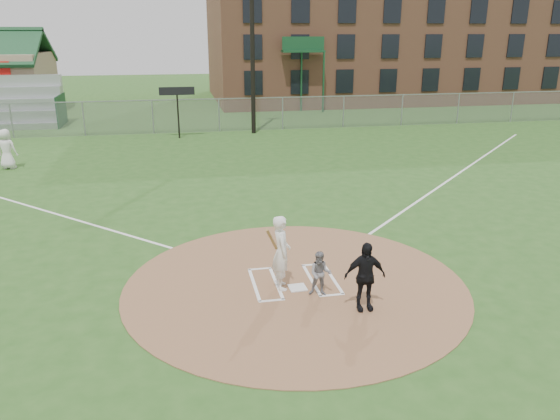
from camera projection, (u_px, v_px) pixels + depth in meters
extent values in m
plane|color=#28521C|center=(295.00, 285.00, 13.47)|extent=(140.00, 140.00, 0.00)
cylinder|color=#936645|center=(295.00, 284.00, 13.47)|extent=(8.40, 8.40, 0.02)
cube|color=silver|center=(298.00, 288.00, 13.24)|extent=(0.43, 0.43, 0.03)
cube|color=white|center=(454.00, 176.00, 23.47)|extent=(17.04, 17.04, 0.01)
cube|color=white|center=(7.00, 199.00, 20.25)|extent=(17.04, 17.04, 0.01)
imported|color=gray|center=(320.00, 274.00, 12.75)|extent=(0.63, 0.55, 1.09)
imported|color=black|center=(365.00, 276.00, 12.03)|extent=(0.95, 0.42, 1.59)
imported|color=silver|center=(7.00, 149.00, 24.52)|extent=(1.01, 0.81, 1.81)
cube|color=white|center=(254.00, 285.00, 13.42)|extent=(0.08, 1.80, 0.01)
cube|color=white|center=(276.00, 283.00, 13.52)|extent=(0.08, 1.80, 0.01)
cube|color=white|center=(260.00, 269.00, 14.31)|extent=(0.62, 0.08, 0.01)
cube|color=white|center=(272.00, 300.00, 12.63)|extent=(0.62, 0.08, 0.01)
cube|color=white|center=(333.00, 278.00, 13.78)|extent=(0.08, 1.80, 0.01)
cube|color=white|center=(311.00, 280.00, 13.68)|extent=(0.08, 1.80, 0.01)
cube|color=white|center=(313.00, 265.00, 14.57)|extent=(0.62, 0.08, 0.01)
cube|color=white|center=(332.00, 295.00, 12.89)|extent=(0.62, 0.08, 0.01)
imported|color=white|center=(281.00, 252.00, 13.00)|extent=(0.45, 0.68, 1.84)
cylinder|color=olive|center=(272.00, 239.00, 12.42)|extent=(0.39, 0.54, 0.70)
cube|color=slate|center=(219.00, 115.00, 33.68)|extent=(56.00, 0.03, 2.00)
cube|color=gray|center=(219.00, 99.00, 33.36)|extent=(56.00, 0.06, 0.06)
cube|color=gray|center=(219.00, 115.00, 33.68)|extent=(56.08, 0.08, 2.00)
cube|color=#194728|center=(61.00, 110.00, 35.81)|extent=(0.08, 3.20, 2.00)
cube|color=#9A5D42|center=(378.00, 13.00, 49.42)|extent=(30.00, 16.00, 15.00)
cube|color=black|center=(415.00, 11.00, 41.92)|extent=(26.60, 0.10, 12.20)
cube|color=#194728|center=(303.00, 51.00, 40.68)|extent=(3.20, 1.00, 0.15)
cube|color=#194728|center=(301.00, 81.00, 41.85)|extent=(0.12, 0.12, 4.50)
cube|color=#194728|center=(323.00, 82.00, 41.23)|extent=(0.12, 0.12, 4.50)
cube|color=#194728|center=(303.00, 44.00, 40.50)|extent=(3.20, 0.08, 1.00)
cylinder|color=black|center=(252.00, 30.00, 31.53)|extent=(0.26, 0.26, 12.00)
cylinder|color=black|center=(178.00, 116.00, 31.46)|extent=(0.10, 0.10, 2.60)
cube|color=black|center=(177.00, 91.00, 31.02)|extent=(2.00, 0.10, 0.45)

